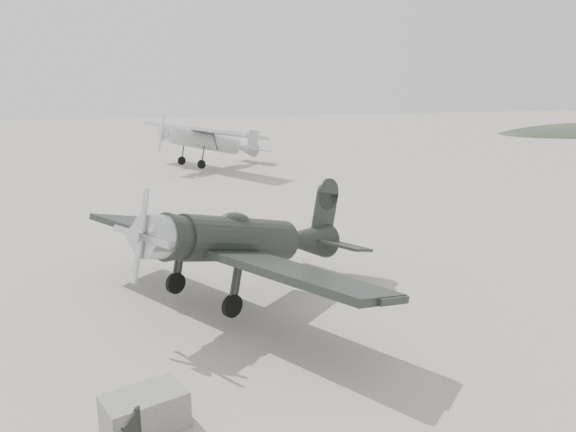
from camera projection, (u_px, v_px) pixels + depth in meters
name	position (u px, v px, depth m)	size (l,w,h in m)	color
ground	(298.00, 291.00, 17.89)	(160.00, 160.00, 0.00)	gray
lowwing_monoplane	(246.00, 240.00, 16.69)	(8.98, 10.45, 3.62)	black
highwing_monoplane	(209.00, 138.00, 41.55)	(9.70, 11.94, 3.57)	#9C9DA1
equipment_block	(145.00, 412.00, 10.79)	(1.52, 0.95, 0.76)	slate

